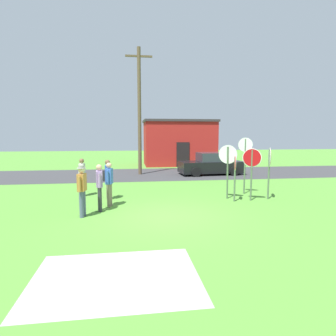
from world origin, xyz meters
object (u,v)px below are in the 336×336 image
object	(u,v)px
stop_sign_center_cluster	(235,171)
utility_pole	(139,109)
stop_sign_rear_right	(269,164)
person_with_sunhat	(108,177)
person_in_dark_shirt	(109,181)
stop_sign_leaning_right	(252,165)
stop_sign_rear_left	(228,162)
parked_car_on_street	(212,164)
person_in_blue	(82,188)
person_holding_notes	(99,185)
stop_sign_far_back	(245,157)
person_in_teal	(82,175)

from	to	relation	value
stop_sign_center_cluster	utility_pole	bearing A→B (deg)	111.99
stop_sign_rear_right	person_with_sunhat	distance (m)	6.85
person_in_dark_shirt	stop_sign_rear_right	bearing A→B (deg)	2.99
utility_pole	stop_sign_leaning_right	size ratio (longest dim) A/B	3.91
stop_sign_rear_left	person_in_dark_shirt	bearing A→B (deg)	-172.63
parked_car_on_street	person_with_sunhat	xyz separation A→B (m)	(-6.56, -6.83, 0.26)
person_in_blue	person_holding_notes	distance (m)	0.84
person_holding_notes	stop_sign_far_back	bearing A→B (deg)	18.99
person_holding_notes	person_in_teal	xyz separation A→B (m)	(-1.01, 2.66, 0.00)
utility_pole	person_in_teal	bearing A→B (deg)	-112.77
person_in_dark_shirt	person_in_teal	distance (m)	2.41
parked_car_on_street	stop_sign_rear_right	size ratio (longest dim) A/B	2.01
parked_car_on_street	stop_sign_rear_left	bearing A→B (deg)	-101.52
stop_sign_rear_left	person_in_dark_shirt	world-z (taller)	stop_sign_rear_left
stop_sign_rear_left	person_with_sunhat	bearing A→B (deg)	173.26
parked_car_on_street	person_with_sunhat	distance (m)	9.47
person_with_sunhat	stop_sign_center_cluster	bearing A→B (deg)	-12.13
person_in_dark_shirt	person_in_blue	distance (m)	1.52
person_in_dark_shirt	stop_sign_center_cluster	bearing A→B (deg)	1.37
stop_sign_leaning_right	person_with_sunhat	size ratio (longest dim) A/B	1.29
stop_sign_rear_right	person_in_blue	xyz separation A→B (m)	(-7.44, -1.65, -0.52)
person_in_dark_shirt	person_in_blue	size ratio (longest dim) A/B	0.97
stop_sign_center_cluster	person_with_sunhat	bearing A→B (deg)	167.87
stop_sign_leaning_right	person_with_sunhat	world-z (taller)	stop_sign_leaning_right
person_in_blue	person_holding_notes	bearing A→B (deg)	53.42
utility_pole	stop_sign_rear_right	size ratio (longest dim) A/B	3.87
stop_sign_rear_right	stop_sign_leaning_right	bearing A→B (deg)	-169.77
person_in_dark_shirt	parked_car_on_street	bearing A→B (deg)	51.37
utility_pole	stop_sign_rear_right	distance (m)	10.31
parked_car_on_street	stop_sign_far_back	distance (m)	6.59
person_holding_notes	stop_sign_rear_left	bearing A→B (deg)	13.67
stop_sign_center_cluster	person_in_blue	distance (m)	6.02
parked_car_on_street	stop_sign_leaning_right	size ratio (longest dim) A/B	2.02
stop_sign_rear_right	person_holding_notes	xyz separation A→B (m)	(-6.94, -0.98, -0.56)
stop_sign_center_cluster	stop_sign_far_back	xyz separation A→B (m)	(1.03, 1.44, 0.46)
utility_pole	person_in_teal	size ratio (longest dim) A/B	5.03
stop_sign_center_cluster	stop_sign_leaning_right	bearing A→B (deg)	5.60
parked_car_on_street	person_in_blue	distance (m)	11.84
stop_sign_rear_right	person_with_sunhat	xyz separation A→B (m)	(-6.77, 0.89, -0.56)
stop_sign_center_cluster	person_in_dark_shirt	world-z (taller)	stop_sign_center_cluster
person_in_blue	stop_sign_center_cluster	bearing A→B (deg)	13.71
person_in_blue	person_with_sunhat	distance (m)	2.62
stop_sign_rear_right	person_in_dark_shirt	world-z (taller)	stop_sign_rear_right
utility_pole	parked_car_on_street	size ratio (longest dim) A/B	1.93
stop_sign_far_back	person_with_sunhat	xyz separation A→B (m)	(-6.20, -0.33, -0.78)
stop_sign_rear_left	stop_sign_center_cluster	bearing A→B (deg)	-75.99
utility_pole	stop_sign_rear_left	distance (m)	9.29
utility_pole	stop_sign_rear_left	xyz separation A→B (m)	(3.38, -8.17, -2.86)
stop_sign_center_cluster	person_with_sunhat	xyz separation A→B (m)	(-5.17, 1.11, -0.32)
person_in_teal	parked_car_on_street	bearing A→B (deg)	37.93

